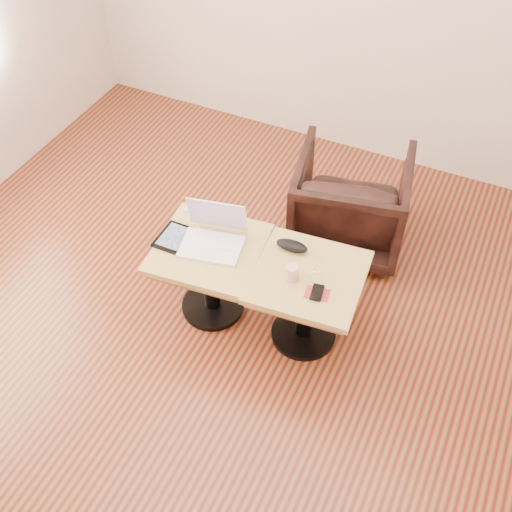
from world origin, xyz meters
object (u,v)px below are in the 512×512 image
at_px(striped_cup, 292,273).
at_px(armchair, 350,202).
at_px(laptop, 213,236).
at_px(side_table_left, 210,263).
at_px(side_table_right, 307,291).

xyz_separation_m(striped_cup, armchair, (0.02, 0.90, -0.24)).
bearing_deg(armchair, laptop, 47.97).
bearing_deg(armchair, side_table_left, 48.58).
bearing_deg(side_table_right, laptop, 175.00).
xyz_separation_m(side_table_left, armchair, (0.51, 0.88, -0.07)).
bearing_deg(side_table_right, striped_cup, -145.07).
height_order(striped_cup, armchair, armchair).
bearing_deg(armchair, side_table_right, 82.04).
bearing_deg(side_table_left, side_table_right, -1.76).
bearing_deg(side_table_right, side_table_left, 178.97).
bearing_deg(laptop, side_table_left, -116.85).
relative_size(side_table_left, armchair, 0.88).
distance_m(side_table_left, laptop, 0.18).
bearing_deg(striped_cup, side_table_left, 177.50).
bearing_deg(side_table_left, striped_cup, -8.13).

